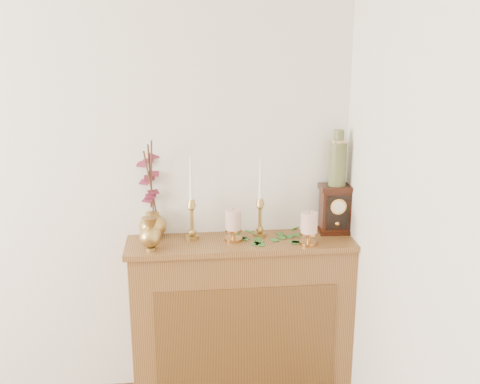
{
  "coord_description": "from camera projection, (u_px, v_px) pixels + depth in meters",
  "views": [
    {
      "loc": [
        1.08,
        -0.71,
        1.99
      ],
      "look_at": [
        1.38,
        2.05,
        1.21
      ],
      "focal_mm": 42.0,
      "sensor_mm": 36.0,
      "label": 1
    }
  ],
  "objects": [
    {
      "name": "ceramic_vase",
      "position": [
        338.0,
        161.0,
        3.02
      ],
      "size": [
        0.09,
        0.09,
        0.3
      ],
      "rotation": [
        0.0,
        0.0,
        -0.03
      ],
      "color": "#1B372B",
      "rests_on": "mantel_clock"
    },
    {
      "name": "candlestick_center",
      "position": [
        260.0,
        211.0,
        3.04
      ],
      "size": [
        0.07,
        0.07,
        0.43
      ],
      "rotation": [
        0.0,
        0.0,
        -0.02
      ],
      "color": "#A68242",
      "rests_on": "console_shelf"
    },
    {
      "name": "ivy_garland",
      "position": [
        262.0,
        238.0,
        3.01
      ],
      "size": [
        0.41,
        0.21,
        0.08
      ],
      "rotation": [
        0.0,
        0.0,
        -0.3
      ],
      "color": "#316526",
      "rests_on": "console_shelf"
    },
    {
      "name": "console_shelf",
      "position": [
        242.0,
        323.0,
        3.14
      ],
      "size": [
        1.24,
        0.34,
        0.93
      ],
      "color": "brown",
      "rests_on": "ground"
    },
    {
      "name": "ginger_jar",
      "position": [
        151.0,
        193.0,
        3.01
      ],
      "size": [
        0.22,
        0.24,
        0.55
      ],
      "rotation": [
        0.0,
        0.0,
        -0.24
      ],
      "color": "#A68242",
      "rests_on": "console_shelf"
    },
    {
      "name": "candlestick_left",
      "position": [
        192.0,
        213.0,
        2.99
      ],
      "size": [
        0.08,
        0.08,
        0.45
      ],
      "rotation": [
        0.0,
        0.0,
        0.3
      ],
      "color": "#A68242",
      "rests_on": "console_shelf"
    },
    {
      "name": "pillar_candle_left",
      "position": [
        233.0,
        224.0,
        2.97
      ],
      "size": [
        0.1,
        0.1,
        0.19
      ],
      "rotation": [
        0.0,
        0.0,
        0.23
      ],
      "color": "#B88040",
      "rests_on": "console_shelf"
    },
    {
      "name": "pillar_candle_right",
      "position": [
        309.0,
        227.0,
        2.92
      ],
      "size": [
        0.1,
        0.1,
        0.19
      ],
      "rotation": [
        0.0,
        0.0,
        -0.38
      ],
      "color": "#B88040",
      "rests_on": "console_shelf"
    },
    {
      "name": "mantel_clock",
      "position": [
        335.0,
        209.0,
        3.09
      ],
      "size": [
        0.18,
        0.13,
        0.27
      ],
      "rotation": [
        0.0,
        0.0,
        -0.03
      ],
      "color": "black",
      "rests_on": "console_shelf"
    },
    {
      "name": "bud_vase",
      "position": [
        150.0,
        234.0,
        2.84
      ],
      "size": [
        0.11,
        0.11,
        0.18
      ],
      "rotation": [
        0.0,
        0.0,
        0.33
      ],
      "color": "#A68242",
      "rests_on": "console_shelf"
    }
  ]
}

